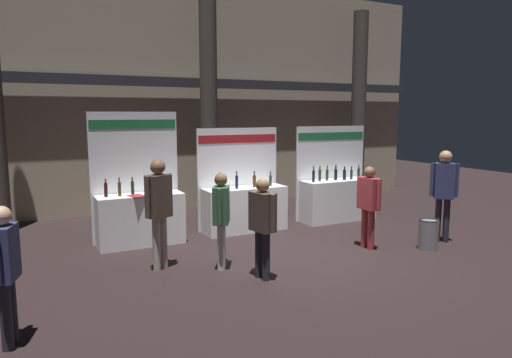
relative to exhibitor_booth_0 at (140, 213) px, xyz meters
The scene contains 12 objects.
ground_plane 3.11m from the exhibitor_booth_0, 39.33° to the right, with size 29.06×29.06×0.00m, color black.
hall_colonnade 4.58m from the exhibitor_booth_0, 52.96° to the left, with size 14.53×1.34×6.11m.
exhibitor_booth_0 is the anchor object (origin of this frame).
exhibitor_booth_1 2.28m from the exhibitor_booth_0, ahead, with size 1.92×0.66×2.24m.
exhibitor_booth_2 4.73m from the exhibitor_booth_0, ahead, with size 1.96×0.66×2.25m.
trash_bin 5.56m from the exhibitor_booth_0, 30.71° to the right, with size 0.36×0.36×0.58m.
visitor_0 3.08m from the exhibitor_booth_0, 66.16° to the right, with size 0.31×0.57×1.58m.
visitor_1 4.10m from the exhibitor_booth_0, 123.08° to the right, with size 0.32×0.53×1.58m.
visitor_2 1.71m from the exhibitor_booth_0, 91.86° to the right, with size 0.49×0.40×1.82m.
visitor_3 6.02m from the exhibitor_booth_0, 25.44° to the right, with size 0.44×0.43×1.84m.
visitor_4 4.43m from the exhibitor_booth_0, 30.68° to the right, with size 0.25×0.58×1.57m.
visitor_5 2.28m from the exhibitor_booth_0, 67.68° to the right, with size 0.40×0.48×1.60m.
Camera 1 is at (-4.35, -7.02, 2.55)m, focal length 32.49 mm.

